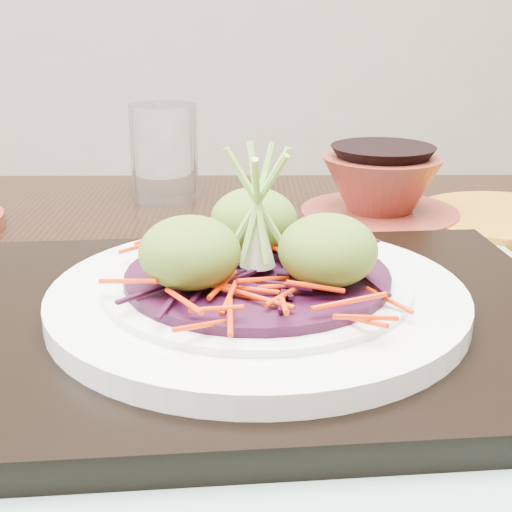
{
  "coord_description": "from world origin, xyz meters",
  "views": [
    {
      "loc": [
        -0.02,
        -0.54,
        1.02
      ],
      "look_at": [
        0.0,
        -0.1,
        0.87
      ],
      "focal_mm": 50.0,
      "sensor_mm": 36.0,
      "label": 1
    }
  ],
  "objects_px": {
    "water_glass": "(164,152)",
    "white_plate": "(258,296)",
    "dining_table": "(250,443)",
    "yellow_plate": "(506,218)",
    "terracotta_bowl_set": "(380,193)",
    "serving_tray": "(258,321)"
  },
  "relations": [
    {
      "from": "water_glass",
      "to": "white_plate",
      "type": "bearing_deg",
      "value": -76.96
    },
    {
      "from": "dining_table",
      "to": "white_plate",
      "type": "bearing_deg",
      "value": -82.46
    },
    {
      "from": "yellow_plate",
      "to": "water_glass",
      "type": "bearing_deg",
      "value": 161.6
    },
    {
      "from": "water_glass",
      "to": "yellow_plate",
      "type": "distance_m",
      "value": 0.37
    },
    {
      "from": "dining_table",
      "to": "yellow_plate",
      "type": "bearing_deg",
      "value": 40.36
    },
    {
      "from": "terracotta_bowl_set",
      "to": "yellow_plate",
      "type": "distance_m",
      "value": 0.13
    },
    {
      "from": "dining_table",
      "to": "white_plate",
      "type": "height_order",
      "value": "white_plate"
    },
    {
      "from": "serving_tray",
      "to": "yellow_plate",
      "type": "xyz_separation_m",
      "value": [
        0.26,
        0.25,
        -0.01
      ]
    },
    {
      "from": "water_glass",
      "to": "yellow_plate",
      "type": "relative_size",
      "value": 0.59
    },
    {
      "from": "serving_tray",
      "to": "white_plate",
      "type": "relative_size",
      "value": 1.54
    },
    {
      "from": "white_plate",
      "to": "yellow_plate",
      "type": "height_order",
      "value": "white_plate"
    },
    {
      "from": "white_plate",
      "to": "terracotta_bowl_set",
      "type": "relative_size",
      "value": 1.67
    },
    {
      "from": "white_plate",
      "to": "water_glass",
      "type": "xyz_separation_m",
      "value": [
        -0.08,
        0.37,
        0.02
      ]
    },
    {
      "from": "white_plate",
      "to": "terracotta_bowl_set",
      "type": "bearing_deg",
      "value": 62.57
    },
    {
      "from": "serving_tray",
      "to": "white_plate",
      "type": "distance_m",
      "value": 0.02
    },
    {
      "from": "serving_tray",
      "to": "yellow_plate",
      "type": "relative_size",
      "value": 2.29
    },
    {
      "from": "white_plate",
      "to": "dining_table",
      "type": "bearing_deg",
      "value": 95.21
    },
    {
      "from": "water_glass",
      "to": "terracotta_bowl_set",
      "type": "relative_size",
      "value": 0.66
    },
    {
      "from": "white_plate",
      "to": "water_glass",
      "type": "distance_m",
      "value": 0.38
    },
    {
      "from": "dining_table",
      "to": "water_glass",
      "type": "relative_size",
      "value": 12.73
    },
    {
      "from": "dining_table",
      "to": "serving_tray",
      "type": "distance_m",
      "value": 0.13
    },
    {
      "from": "dining_table",
      "to": "terracotta_bowl_set",
      "type": "xyz_separation_m",
      "value": [
        0.14,
        0.22,
        0.14
      ]
    }
  ]
}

